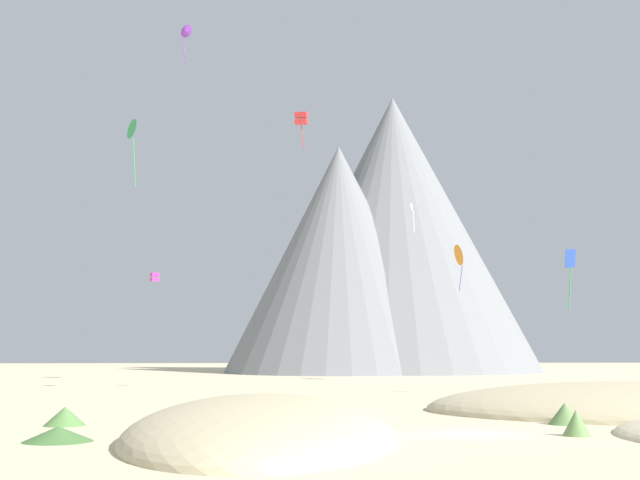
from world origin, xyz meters
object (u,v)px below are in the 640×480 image
at_px(bush_mid_center, 65,416).
at_px(kite_orange_mid, 459,255).
at_px(rock_massif, 378,239).
at_px(kite_violet_high, 186,31).
at_px(kite_white_mid, 412,213).
at_px(bush_ridge_crest, 58,434).
at_px(bush_far_left, 565,414).
at_px(kite_blue_low, 570,265).
at_px(bush_near_left, 180,422).
at_px(kite_magenta_low, 155,277).
at_px(kite_green_mid, 134,130).
at_px(bush_scatter_east, 576,423).
at_px(kite_red_high, 301,119).

distance_m(bush_mid_center, kite_orange_mid, 62.50).
xyz_separation_m(rock_massif, kite_violet_high, (-27.71, -56.26, 14.05)).
bearing_deg(kite_white_mid, bush_mid_center, 47.45).
distance_m(bush_ridge_crest, kite_white_mid, 67.88).
relative_size(rock_massif, kite_white_mid, 19.82).
height_order(bush_far_left, kite_blue_low, kite_blue_low).
bearing_deg(bush_near_left, bush_ridge_crest, -125.97).
xyz_separation_m(kite_white_mid, kite_magenta_low, (-27.69, -16.40, -9.26)).
relative_size(bush_near_left, kite_violet_high, 0.26).
relative_size(bush_far_left, kite_white_mid, 0.48).
xyz_separation_m(kite_blue_low, kite_violet_high, (-32.86, 19.43, 26.52)).
bearing_deg(rock_massif, kite_green_mid, -112.88).
bearing_deg(kite_blue_low, bush_scatter_east, 110.38).
xyz_separation_m(kite_green_mid, kite_magenta_low, (0.61, 10.52, -11.39)).
relative_size(bush_ridge_crest, kite_red_high, 0.65).
distance_m(bush_ridge_crest, kite_blue_low, 44.30).
distance_m(bush_ridge_crest, rock_massif, 110.26).
height_order(bush_scatter_east, bush_far_left, bush_scatter_east).
bearing_deg(kite_violet_high, bush_scatter_east, -34.50).
relative_size(bush_ridge_crest, kite_blue_low, 0.59).
relative_size(bush_scatter_east, kite_white_mid, 0.34).
relative_size(kite_red_high, kite_magenta_low, 4.37).
distance_m(kite_blue_low, kite_magenta_low, 37.70).
bearing_deg(kite_blue_low, bush_ridge_crest, 83.18).
height_order(bush_mid_center, rock_massif, rock_massif).
xyz_separation_m(bush_near_left, bush_far_left, (18.70, 0.30, 0.27)).
bearing_deg(bush_ridge_crest, bush_mid_center, 101.84).
xyz_separation_m(bush_near_left, kite_magenta_low, (-6.74, 37.83, 10.24)).
bearing_deg(bush_near_left, bush_scatter_east, -15.97).
bearing_deg(kite_green_mid, bush_scatter_east, -175.89).
relative_size(bush_mid_center, kite_magenta_low, 2.05).
relative_size(bush_far_left, kite_violet_high, 0.39).
xyz_separation_m(rock_massif, kite_white_mid, (-1.85, -44.53, -3.03)).
relative_size(bush_near_left, kite_green_mid, 0.20).
relative_size(kite_green_mid, kite_white_mid, 1.65).
bearing_deg(rock_massif, kite_orange_mid, -85.75).
bearing_deg(kite_red_high, bush_mid_center, 87.77).
relative_size(kite_white_mid, kite_magenta_low, 3.52).
bearing_deg(kite_green_mid, kite_blue_low, -130.10).
bearing_deg(kite_orange_mid, kite_white_mid, 70.51).
bearing_deg(kite_orange_mid, kite_red_high, 97.25).
bearing_deg(kite_magenta_low, kite_violet_high, 42.27).
distance_m(bush_scatter_east, bush_mid_center, 23.71).
bearing_deg(kite_orange_mid, kite_green_mid, 120.18).
distance_m(rock_massif, kite_magenta_low, 68.81).
bearing_deg(kite_blue_low, bush_near_left, 80.81).
xyz_separation_m(kite_green_mid, kite_blue_low, (35.29, -4.26, -11.57)).
bearing_deg(bush_scatter_east, bush_ridge_crest, -177.81).
bearing_deg(kite_orange_mid, kite_blue_low, 175.95).
relative_size(bush_scatter_east, kite_violet_high, 0.28).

